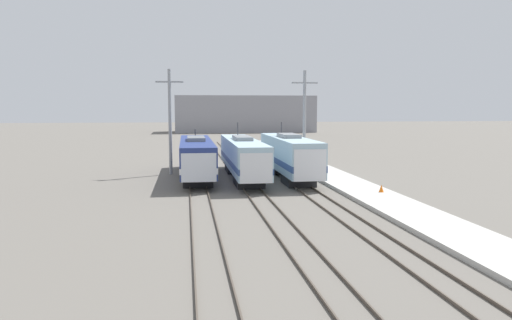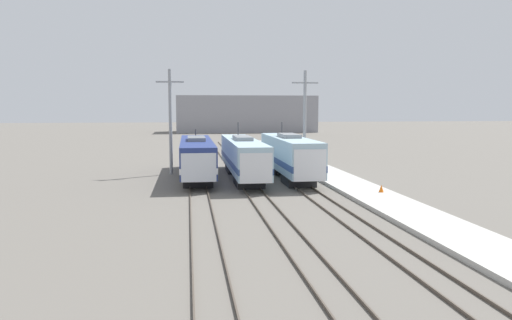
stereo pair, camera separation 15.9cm
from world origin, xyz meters
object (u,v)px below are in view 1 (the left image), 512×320
object	(u,v)px
locomotive_center	(243,157)
catenary_tower_right	(304,120)
catenary_tower_left	(170,120)
locomotive_far_right	(290,156)
traffic_cone	(381,188)
locomotive_far_left	(196,157)

from	to	relation	value
locomotive_center	catenary_tower_right	bearing A→B (deg)	31.23
locomotive_center	catenary_tower_left	distance (m)	9.02
locomotive_far_right	catenary_tower_right	distance (m)	6.58
locomotive_far_right	traffic_cone	bearing A→B (deg)	-62.98
locomotive_center	traffic_cone	distance (m)	14.72
locomotive_far_left	traffic_cone	distance (m)	18.69
catenary_tower_left	catenary_tower_right	xyz separation A→B (m)	(14.22, 0.00, 0.00)
locomotive_far_right	catenary_tower_right	bearing A→B (deg)	62.07
locomotive_center	catenary_tower_right	world-z (taller)	catenary_tower_right
locomotive_far_left	catenary_tower_right	world-z (taller)	catenary_tower_right
catenary_tower_left	catenary_tower_right	bearing A→B (deg)	0.00
locomotive_far_right	traffic_cone	size ratio (longest dim) A/B	29.17
traffic_cone	catenary_tower_right	bearing A→B (deg)	99.69
catenary_tower_right	traffic_cone	distance (m)	16.28
locomotive_far_right	catenary_tower_left	bearing A→B (deg)	156.77
locomotive_center	catenary_tower_right	xyz separation A→B (m)	(7.13, 4.32, 3.53)
locomotive_far_left	catenary_tower_right	bearing A→B (deg)	15.52
locomotive_center	catenary_tower_left	world-z (taller)	catenary_tower_left
locomotive_far_left	catenary_tower_right	xyz separation A→B (m)	(11.63, 3.23, 3.57)
locomotive_far_right	catenary_tower_left	size ratio (longest dim) A/B	1.59
locomotive_far_right	catenary_tower_left	distance (m)	13.06
locomotive_far_left	catenary_tower_left	world-z (taller)	catenary_tower_left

